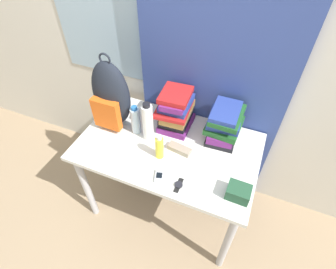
# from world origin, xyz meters

# --- Properties ---
(ground_plane) EXTENTS (12.00, 12.00, 0.00)m
(ground_plane) POSITION_xyz_m (0.00, 0.00, 0.00)
(ground_plane) COLOR #9E8466
(wall_back) EXTENTS (6.00, 0.06, 2.50)m
(wall_back) POSITION_xyz_m (-0.00, 0.79, 1.25)
(wall_back) COLOR silver
(wall_back) RESTS_ON ground_plane
(curtain_blue) EXTENTS (0.99, 0.04, 2.50)m
(curtain_blue) POSITION_xyz_m (0.15, 0.74, 1.25)
(curtain_blue) COLOR #384C93
(curtain_blue) RESTS_ON ground_plane
(desk) EXTENTS (1.16, 0.71, 0.75)m
(desk) POSITION_xyz_m (0.00, 0.35, 0.65)
(desk) COLOR silver
(desk) RESTS_ON ground_plane
(backpack) EXTENTS (0.27, 0.19, 0.53)m
(backpack) POSITION_xyz_m (-0.42, 0.41, 0.98)
(backpack) COLOR #1E232D
(backpack) RESTS_ON desk
(book_stack_left) EXTENTS (0.24, 0.31, 0.28)m
(book_stack_left) POSITION_xyz_m (-0.03, 0.56, 0.88)
(book_stack_left) COLOR #6B2370
(book_stack_left) RESTS_ON desk
(book_stack_center) EXTENTS (0.22, 0.27, 0.24)m
(book_stack_center) POSITION_xyz_m (0.30, 0.56, 0.87)
(book_stack_center) COLOR black
(book_stack_center) RESTS_ON desk
(water_bottle) EXTENTS (0.06, 0.06, 0.22)m
(water_bottle) POSITION_xyz_m (-0.25, 0.39, 0.85)
(water_bottle) COLOR silver
(water_bottle) RESTS_ON desk
(sports_bottle) EXTENTS (0.07, 0.07, 0.29)m
(sports_bottle) POSITION_xyz_m (-0.15, 0.37, 0.88)
(sports_bottle) COLOR white
(sports_bottle) RESTS_ON desk
(sunscreen_bottle) EXTENTS (0.05, 0.05, 0.18)m
(sunscreen_bottle) POSITION_xyz_m (-0.01, 0.25, 0.83)
(sunscreen_bottle) COLOR yellow
(sunscreen_bottle) RESTS_ON desk
(cell_phone) EXTENTS (0.07, 0.10, 0.02)m
(cell_phone) POSITION_xyz_m (0.05, 0.10, 0.76)
(cell_phone) COLOR #B7BCC6
(cell_phone) RESTS_ON desk
(sunglasses_case) EXTENTS (0.16, 0.08, 0.04)m
(sunglasses_case) POSITION_xyz_m (0.09, 0.34, 0.77)
(sunglasses_case) COLOR gray
(sunglasses_case) RESTS_ON desk
(camera_pouch) EXTENTS (0.13, 0.10, 0.08)m
(camera_pouch) POSITION_xyz_m (0.50, 0.15, 0.79)
(camera_pouch) COLOR #234C33
(camera_pouch) RESTS_ON desk
(wristwatch) EXTENTS (0.05, 0.10, 0.01)m
(wristwatch) POSITION_xyz_m (0.17, 0.09, 0.75)
(wristwatch) COLOR black
(wristwatch) RESTS_ON desk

